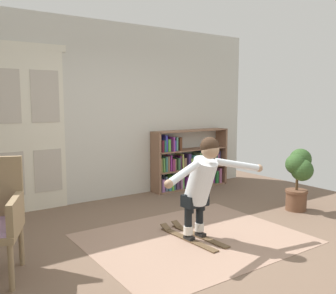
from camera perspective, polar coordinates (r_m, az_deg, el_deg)
ground_plane at (r=4.28m, az=6.02°, el=-15.26°), size 7.20×7.20×0.00m
back_wall at (r=6.17m, az=-9.78°, el=5.40°), size 6.00×0.10×2.90m
double_door at (r=5.71m, az=-20.97°, el=2.68°), size 1.22×0.05×2.45m
rug at (r=4.53m, az=4.00°, el=-13.89°), size 2.45×1.97×0.01m
bookshelf at (r=6.91m, az=3.10°, el=-2.70°), size 1.59×0.30×1.09m
potted_plant at (r=5.77m, az=19.55°, el=-3.68°), size 0.46×0.43×0.93m
skis_pair at (r=4.55m, az=3.72°, el=-13.56°), size 0.33×0.97×0.07m
person_skier at (r=4.23m, az=5.30°, el=-5.07°), size 1.46×0.60×1.16m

